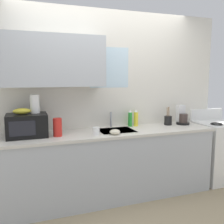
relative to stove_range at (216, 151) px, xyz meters
The scene contains 14 objects.
kitchen_wall_assembly 2.10m from the stove_range, behind, with size 3.52×0.42×2.50m.
counter_unit 1.72m from the stove_range, behind, with size 2.75×0.63×0.90m.
sink_faucet 1.76m from the stove_range, behind, with size 0.03×0.03×0.21m, color #B2B5BA.
stove_range is the anchor object (origin of this frame).
microwave 2.83m from the stove_range, behind, with size 0.46×0.35×0.27m.
banana_bunch 2.91m from the stove_range, behind, with size 0.20×0.11×0.07m, color gold.
paper_towel_roll 2.79m from the stove_range, behind, with size 0.11×0.11×0.22m, color white.
coffee_maker 0.80m from the stove_range, 169.75° to the left, with size 0.19×0.21×0.28m.
dish_soap_bottle_green 1.50m from the stove_range, behind, with size 0.06×0.06×0.23m.
dish_soap_bottle_yellow 1.42m from the stove_range, behind, with size 0.06×0.06×0.24m.
cereal_canister 2.49m from the stove_range, behind, with size 0.10×0.10×0.22m, color red.
mug_white 2.04m from the stove_range, behind, with size 0.08×0.08×0.10m, color white.
utensil_crock 0.97m from the stove_range, behind, with size 0.11×0.11×0.27m.
small_bowl 1.83m from the stove_range, behind, with size 0.13×0.13×0.07m, color beige.
Camera 1 is at (-1.05, -2.99, 1.61)m, focal length 39.91 mm.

